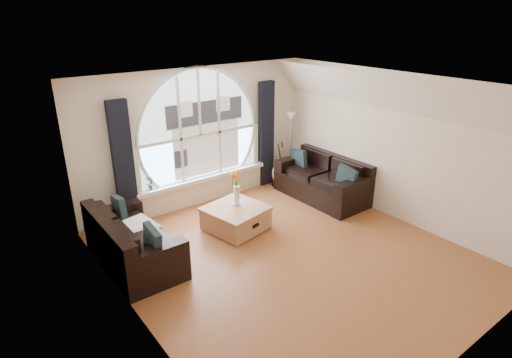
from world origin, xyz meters
name	(u,v)px	position (x,y,z in m)	size (l,w,h in m)	color
ground	(290,256)	(0.00, 0.00, 0.00)	(5.00, 5.50, 0.01)	brown
ceiling	(296,87)	(0.00, 0.00, 2.70)	(5.00, 5.50, 0.01)	silver
wall_back	(199,137)	(0.00, 2.75, 1.35)	(5.00, 0.01, 2.70)	beige
wall_front	(476,259)	(0.00, -2.75, 1.35)	(5.00, 0.01, 2.70)	beige
wall_left	(131,227)	(-2.50, 0.00, 1.35)	(0.01, 5.50, 2.70)	beige
wall_right	(395,147)	(2.50, 0.00, 1.35)	(0.01, 5.50, 2.70)	beige
attic_slope	(391,94)	(2.20, 0.00, 2.35)	(0.92, 5.50, 0.72)	silver
arched_window	(199,124)	(0.00, 2.72, 1.62)	(2.60, 0.06, 2.15)	silver
window_sill	(204,178)	(0.00, 2.65, 0.51)	(2.90, 0.22, 0.08)	white
window_frame	(200,124)	(0.00, 2.69, 1.62)	(2.76, 0.08, 2.15)	white
neighbor_house	(206,129)	(0.15, 2.71, 1.50)	(1.70, 0.02, 1.50)	silver
curtain_left	(124,165)	(-1.60, 2.63, 1.15)	(0.35, 0.12, 2.30)	black
curtain_right	(266,135)	(1.60, 2.63, 1.15)	(0.35, 0.12, 2.30)	black
sofa_left	(133,240)	(-2.03, 1.34, 0.40)	(0.94, 1.88, 0.83)	black
sofa_right	(322,180)	(2.04, 1.31, 0.40)	(0.98, 1.96, 0.87)	black
coffee_chest	(236,217)	(-0.17, 1.27, 0.24)	(0.96, 0.96, 0.47)	#A67147
throw_blanket	(137,228)	(-1.91, 1.48, 0.50)	(0.55, 0.55, 0.10)	silver
vase_flowers	(236,184)	(-0.08, 1.36, 0.82)	(0.24, 0.24, 0.70)	white
floor_lamp	(290,148)	(2.12, 2.42, 0.80)	(0.24, 0.24, 1.60)	#B2B2B2
guitar	(278,164)	(1.70, 2.33, 0.53)	(0.36, 0.24, 1.06)	brown
potted_plant	(150,183)	(-1.14, 2.65, 0.68)	(0.14, 0.10, 0.27)	#1E6023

